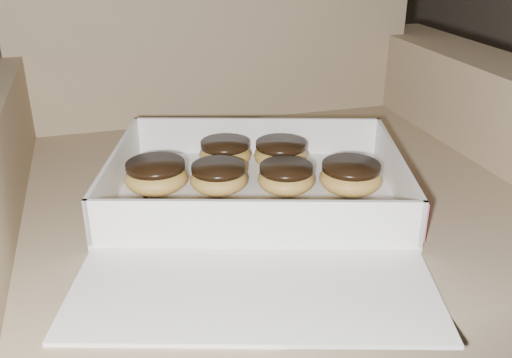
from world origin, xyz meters
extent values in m
cube|color=#887457|center=(0.87, 0.60, 0.23)|extent=(0.78, 0.78, 0.45)
cube|color=#887457|center=(1.29, 0.60, 0.30)|extent=(0.13, 0.78, 0.61)
cube|color=white|center=(0.84, 0.53, 0.46)|extent=(0.48, 0.41, 0.01)
cube|color=white|center=(0.88, 0.68, 0.49)|extent=(0.39, 0.12, 0.06)
cube|color=white|center=(0.79, 0.39, 0.49)|extent=(0.39, 0.12, 0.06)
cube|color=white|center=(0.64, 0.59, 0.49)|extent=(0.09, 0.30, 0.06)
cube|color=white|center=(1.03, 0.48, 0.49)|extent=(0.09, 0.30, 0.06)
cube|color=#BB4B6E|center=(1.03, 0.48, 0.49)|extent=(0.09, 0.29, 0.05)
cube|color=white|center=(0.77, 0.31, 0.46)|extent=(0.43, 0.28, 0.01)
ellipsoid|color=gold|center=(0.88, 0.52, 0.48)|extent=(0.08, 0.08, 0.04)
cylinder|color=black|center=(0.88, 0.52, 0.50)|extent=(0.08, 0.08, 0.01)
ellipsoid|color=gold|center=(0.78, 0.55, 0.48)|extent=(0.08, 0.08, 0.04)
cylinder|color=black|center=(0.78, 0.55, 0.50)|extent=(0.08, 0.08, 0.01)
ellipsoid|color=gold|center=(0.97, 0.50, 0.48)|extent=(0.09, 0.09, 0.04)
cylinder|color=black|center=(0.97, 0.50, 0.50)|extent=(0.08, 0.08, 0.01)
ellipsoid|color=gold|center=(0.81, 0.64, 0.48)|extent=(0.08, 0.08, 0.04)
cylinder|color=black|center=(0.81, 0.64, 0.50)|extent=(0.08, 0.08, 0.01)
ellipsoid|color=gold|center=(0.90, 0.61, 0.48)|extent=(0.09, 0.09, 0.04)
cylinder|color=black|center=(0.90, 0.61, 0.50)|extent=(0.08, 0.08, 0.01)
ellipsoid|color=gold|center=(0.70, 0.58, 0.48)|extent=(0.09, 0.09, 0.04)
cylinder|color=black|center=(0.70, 0.58, 0.50)|extent=(0.08, 0.08, 0.01)
ellipsoid|color=black|center=(0.98, 0.42, 0.46)|extent=(0.01, 0.01, 0.00)
ellipsoid|color=black|center=(0.97, 0.42, 0.46)|extent=(0.01, 0.01, 0.00)
ellipsoid|color=black|center=(0.68, 0.56, 0.46)|extent=(0.01, 0.01, 0.00)
ellipsoid|color=black|center=(0.84, 0.46, 0.46)|extent=(0.01, 0.01, 0.00)
ellipsoid|color=black|center=(0.82, 0.50, 0.46)|extent=(0.01, 0.01, 0.00)
camera|label=1|loc=(0.63, -0.19, 0.83)|focal=40.00mm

